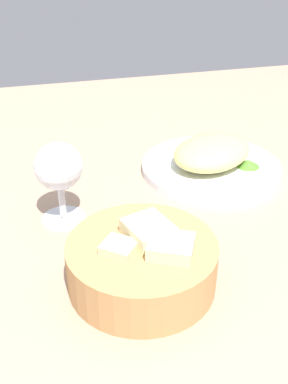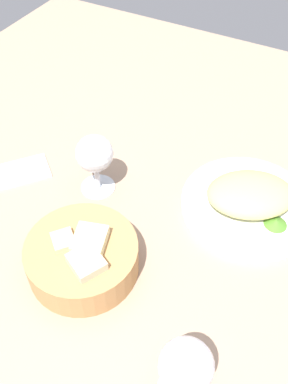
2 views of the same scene
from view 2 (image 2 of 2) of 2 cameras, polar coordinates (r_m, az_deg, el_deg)
The scene contains 8 objects.
ground_plane at distance 79.82cm, azimuth 0.26°, elevation -3.79°, with size 140.00×140.00×2.00cm, color tan.
plate at distance 82.25cm, azimuth 13.45°, elevation -1.69°, with size 24.50×24.50×1.40cm, color white.
omelette at distance 80.04cm, azimuth 13.82°, elevation -0.26°, with size 15.72×11.54×4.68cm, color #DDCD70.
lettuce_garnish at distance 79.19cm, azimuth 16.96°, elevation -3.79°, with size 4.09×4.09×1.23cm, color #4A8028.
bread_basket at distance 70.64cm, azimuth -8.03°, elevation -8.46°, with size 18.04×18.04×7.83cm.
wine_glass_near at distance 78.71cm, azimuth -6.49°, elevation 4.69°, with size 6.87×6.87×12.32cm.
wine_glass_far at distance 56.41cm, azimuth 5.50°, elevation -22.04°, with size 6.86×6.86×12.75cm.
folded_napkin at distance 89.98cm, azimuth -15.91°, elevation 2.66°, with size 11.00×7.00×0.80cm, color white.
Camera 2 is at (-23.25, 44.31, 61.18)cm, focal length 40.57 mm.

